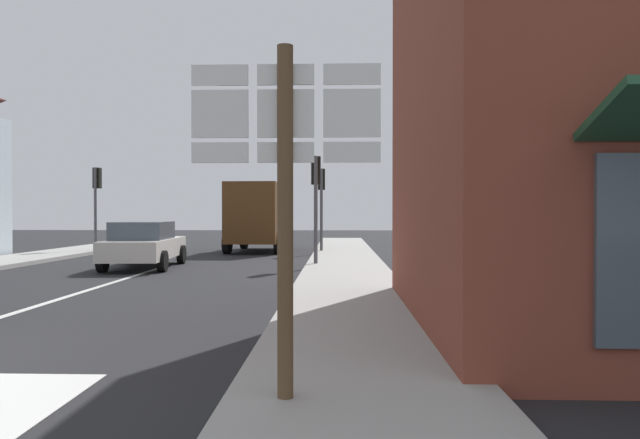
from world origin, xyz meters
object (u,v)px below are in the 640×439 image
object	(u,v)px
traffic_light_far_right	(322,191)
traffic_light_near_right	(316,185)
sedan_far	(144,244)
route_sign_post	(285,184)
delivery_truck	(259,215)
traffic_light_far_left	(97,190)

from	to	relation	value
traffic_light_far_right	traffic_light_near_right	xyz separation A→B (m)	(0.00, -6.08, -0.06)
sedan_far	route_sign_post	xyz separation A→B (m)	(5.69, -12.63, 1.24)
sedan_far	route_sign_post	world-z (taller)	route_sign_post
delivery_truck	traffic_light_far_right	world-z (taller)	traffic_light_far_right
route_sign_post	delivery_truck	bearing A→B (deg)	98.74
sedan_far	delivery_truck	size ratio (longest dim) A/B	0.85
route_sign_post	traffic_light_far_left	bearing A→B (deg)	117.77
sedan_far	traffic_light_near_right	world-z (taller)	traffic_light_near_right
delivery_truck	route_sign_post	world-z (taller)	route_sign_post
delivery_truck	traffic_light_far_left	distance (m)	7.15
traffic_light_near_right	traffic_light_far_left	bearing A→B (deg)	147.99
delivery_truck	route_sign_post	bearing A→B (deg)	-81.26
sedan_far	delivery_truck	world-z (taller)	delivery_truck
sedan_far	delivery_truck	distance (m)	8.04
sedan_far	traffic_light_near_right	bearing A→B (deg)	3.99
delivery_truck	traffic_light_far_right	xyz separation A→B (m)	(2.86, -1.10, 1.05)
delivery_truck	sedan_far	bearing A→B (deg)	-108.87
traffic_light_far_left	traffic_light_far_right	size ratio (longest dim) A/B	1.02
route_sign_post	traffic_light_far_right	bearing A→B (deg)	90.74
traffic_light_far_left	route_sign_post	bearing A→B (deg)	-62.23
route_sign_post	traffic_light_near_right	xyz separation A→B (m)	(-0.25, 13.01, 0.63)
sedan_far	traffic_light_far_right	size ratio (longest dim) A/B	1.18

